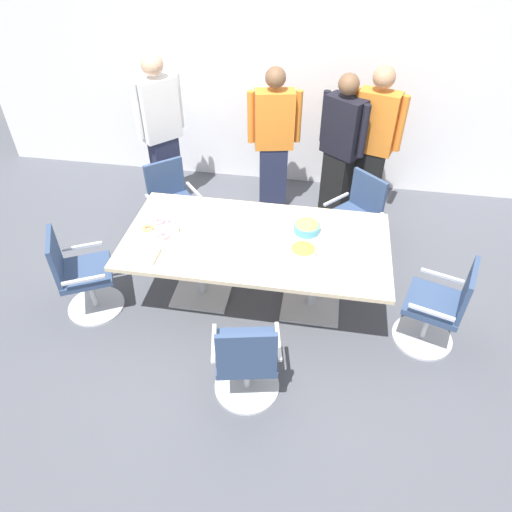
% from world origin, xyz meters
% --- Properties ---
extents(ground_plane, '(10.00, 10.00, 0.01)m').
position_xyz_m(ground_plane, '(0.00, 0.00, -0.01)').
color(ground_plane, '#4C4F56').
extents(back_wall, '(8.00, 0.10, 2.80)m').
position_xyz_m(back_wall, '(0.00, 2.40, 1.40)').
color(back_wall, white).
rests_on(back_wall, ground).
extents(conference_table, '(2.40, 1.20, 0.75)m').
position_xyz_m(conference_table, '(0.00, 0.00, 0.63)').
color(conference_table, '#CCB793').
rests_on(conference_table, ground).
extents(office_chair_0, '(0.76, 0.76, 0.91)m').
position_xyz_m(office_chair_0, '(0.92, 0.92, 0.41)').
color(office_chair_0, silver).
rests_on(office_chair_0, ground).
extents(office_chair_1, '(0.76, 0.76, 0.91)m').
position_xyz_m(office_chair_1, '(-1.08, 0.85, 0.41)').
color(office_chair_1, silver).
rests_on(office_chair_1, ground).
extents(office_chair_2, '(0.73, 0.73, 0.91)m').
position_xyz_m(office_chair_2, '(-1.58, -0.41, 0.41)').
color(office_chair_2, silver).
rests_on(office_chair_2, ground).
extents(office_chair_3, '(0.64, 0.64, 0.91)m').
position_xyz_m(office_chair_3, '(0.11, -1.10, 0.41)').
color(office_chair_3, silver).
rests_on(office_chair_3, ground).
extents(office_chair_4, '(0.68, 0.68, 0.91)m').
position_xyz_m(office_chair_4, '(1.65, -0.28, 0.41)').
color(office_chair_4, silver).
rests_on(office_chair_4, ground).
extents(person_standing_0, '(0.48, 0.50, 1.84)m').
position_xyz_m(person_standing_0, '(-1.39, 1.57, 0.97)').
color(person_standing_0, '#232842').
rests_on(person_standing_0, ground).
extents(person_standing_1, '(0.61, 0.30, 1.74)m').
position_xyz_m(person_standing_1, '(-0.07, 1.67, 0.91)').
color(person_standing_1, '#232842').
rests_on(person_standing_1, ground).
extents(person_standing_2, '(0.54, 0.44, 1.73)m').
position_xyz_m(person_standing_2, '(0.70, 1.63, 0.90)').
color(person_standing_2, black).
rests_on(person_standing_2, ground).
extents(person_standing_3, '(0.61, 0.34, 1.80)m').
position_xyz_m(person_standing_3, '(1.05, 1.69, 0.95)').
color(person_standing_3, black).
rests_on(person_standing_3, ground).
extents(snack_bowl_cookies, '(0.25, 0.25, 0.11)m').
position_xyz_m(snack_bowl_cookies, '(0.44, 0.20, 0.80)').
color(snack_bowl_cookies, '#4C9EC6').
rests_on(snack_bowl_cookies, conference_table).
extents(snack_bowl_chips_yellow, '(0.23, 0.23, 0.09)m').
position_xyz_m(snack_bowl_chips_yellow, '(0.44, -0.14, 0.79)').
color(snack_bowl_chips_yellow, white).
rests_on(snack_bowl_chips_yellow, conference_table).
extents(donut_platter, '(0.34, 0.33, 0.04)m').
position_xyz_m(donut_platter, '(-0.89, -0.02, 0.77)').
color(donut_platter, white).
rests_on(donut_platter, conference_table).
extents(plate_stack, '(0.20, 0.20, 0.04)m').
position_xyz_m(plate_stack, '(0.90, -0.25, 0.77)').
color(plate_stack, white).
rests_on(plate_stack, conference_table).
extents(napkin_pile, '(0.20, 0.20, 0.07)m').
position_xyz_m(napkin_pile, '(-0.90, -0.41, 0.79)').
color(napkin_pile, white).
rests_on(napkin_pile, conference_table).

